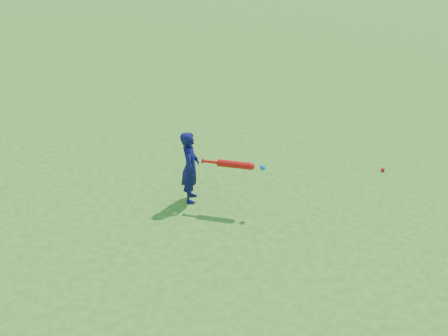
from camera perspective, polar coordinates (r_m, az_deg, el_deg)
name	(u,v)px	position (r m, az deg, el deg)	size (l,w,h in m)	color
ground	(166,196)	(7.57, -6.65, -3.14)	(80.00, 80.00, 0.00)	#32771C
child	(190,167)	(7.17, -3.88, 0.11)	(0.40, 0.26, 1.09)	#0F0F46
ground_ball_red	(383,170)	(8.58, 17.70, -0.18)	(0.06, 0.06, 0.06)	red
bat_swing	(237,165)	(6.89, 1.51, 0.37)	(0.87, 0.35, 0.10)	red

